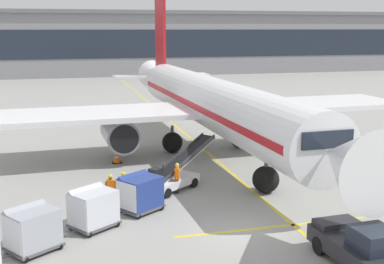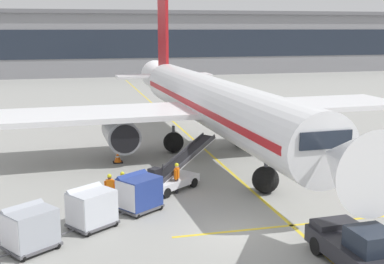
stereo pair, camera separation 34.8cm
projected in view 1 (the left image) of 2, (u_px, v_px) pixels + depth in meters
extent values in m
plane|color=gray|center=(237.00, 232.00, 22.76)|extent=(600.00, 600.00, 0.00)
cylinder|color=white|center=(214.00, 103.00, 35.87)|extent=(4.76, 30.15, 3.60)
cube|color=red|center=(214.00, 103.00, 35.87)|extent=(4.75, 28.95, 0.43)
cone|color=white|center=(351.00, 162.00, 20.12)|extent=(3.56, 3.73, 3.42)
cone|color=white|center=(158.00, 77.00, 52.59)|extent=(3.28, 5.87, 3.06)
cube|color=white|center=(103.00, 114.00, 34.47)|extent=(14.49, 6.55, 0.36)
cylinder|color=#93969E|center=(120.00, 133.00, 34.47)|extent=(2.38, 3.99, 2.23)
cylinder|color=black|center=(124.00, 139.00, 32.59)|extent=(1.90, 0.19, 1.90)
cube|color=white|center=(305.00, 104.00, 38.91)|extent=(14.49, 6.55, 0.36)
cylinder|color=#93969E|center=(296.00, 123.00, 38.31)|extent=(2.38, 3.99, 2.23)
cylinder|color=black|center=(309.00, 128.00, 36.43)|extent=(1.90, 0.19, 1.90)
cube|color=red|center=(160.00, 29.00, 50.23)|extent=(0.42, 3.61, 9.01)
cube|color=white|center=(161.00, 75.00, 50.92)|extent=(9.79, 2.78, 0.20)
cube|color=#1E2633|center=(319.00, 136.00, 22.37)|extent=(2.58, 1.72, 0.79)
cylinder|color=#47474C|center=(266.00, 169.00, 27.93)|extent=(0.22, 0.22, 1.25)
sphere|color=black|center=(266.00, 179.00, 28.05)|extent=(1.53, 1.53, 1.53)
cylinder|color=#47474C|center=(172.00, 134.00, 37.02)|extent=(0.22, 0.22, 1.25)
sphere|color=black|center=(172.00, 142.00, 37.14)|extent=(1.53, 1.53, 1.53)
cylinder|color=#47474C|center=(240.00, 130.00, 38.54)|extent=(0.22, 0.22, 1.25)
sphere|color=black|center=(240.00, 138.00, 38.67)|extent=(1.53, 1.53, 1.53)
cube|color=silver|center=(171.00, 181.00, 28.56)|extent=(3.67, 3.33, 0.44)
cube|color=black|center=(155.00, 174.00, 27.94)|extent=(0.82, 0.81, 0.70)
cylinder|color=#333338|center=(163.00, 171.00, 28.45)|extent=(0.08, 0.08, 0.80)
cube|color=silver|center=(185.00, 158.00, 29.30)|extent=(4.48, 3.71, 1.92)
cube|color=black|center=(185.00, 157.00, 29.28)|extent=(4.28, 3.52, 1.78)
cube|color=#333338|center=(190.00, 158.00, 29.01)|extent=(3.91, 3.00, 1.96)
cube|color=#333338|center=(179.00, 155.00, 29.54)|extent=(3.91, 3.00, 1.96)
cylinder|color=black|center=(194.00, 183.00, 29.08)|extent=(0.57, 0.50, 0.56)
cylinder|color=black|center=(174.00, 178.00, 29.96)|extent=(0.57, 0.50, 0.56)
cylinder|color=black|center=(167.00, 193.00, 27.24)|extent=(0.57, 0.50, 0.56)
cylinder|color=black|center=(147.00, 188.00, 28.13)|extent=(0.57, 0.50, 0.56)
cube|color=#515156|center=(141.00, 207.00, 25.29)|extent=(2.56, 2.45, 0.12)
cylinder|color=#4C4C51|center=(121.00, 215.00, 24.29)|extent=(0.62, 0.46, 0.07)
cube|color=navy|center=(140.00, 192.00, 25.13)|extent=(2.42, 2.31, 1.50)
cube|color=navy|center=(135.00, 180.00, 25.28)|extent=(1.99, 1.73, 0.74)
cube|color=silver|center=(126.00, 197.00, 24.41)|extent=(0.84, 1.20, 1.38)
sphere|color=black|center=(120.00, 209.00, 25.14)|extent=(0.30, 0.30, 0.30)
sphere|color=black|center=(139.00, 216.00, 24.28)|extent=(0.30, 0.30, 0.30)
sphere|color=black|center=(143.00, 201.00, 26.33)|extent=(0.30, 0.30, 0.30)
sphere|color=black|center=(161.00, 207.00, 25.46)|extent=(0.30, 0.30, 0.30)
cube|color=#515156|center=(94.00, 224.00, 23.15)|extent=(2.56, 2.45, 0.12)
cylinder|color=#4C4C51|center=(70.00, 233.00, 22.15)|extent=(0.62, 0.46, 0.07)
cube|color=silver|center=(93.00, 207.00, 22.98)|extent=(2.42, 2.31, 1.50)
cube|color=silver|center=(87.00, 194.00, 23.14)|extent=(1.99, 1.73, 0.74)
cube|color=silver|center=(76.00, 213.00, 22.27)|extent=(0.84, 1.20, 1.38)
sphere|color=black|center=(71.00, 226.00, 23.00)|extent=(0.30, 0.30, 0.30)
sphere|color=black|center=(89.00, 234.00, 22.13)|extent=(0.30, 0.30, 0.30)
sphere|color=black|center=(98.00, 217.00, 24.19)|extent=(0.30, 0.30, 0.30)
sphere|color=black|center=(117.00, 224.00, 23.32)|extent=(0.30, 0.30, 0.30)
cube|color=#515156|center=(34.00, 246.00, 20.76)|extent=(2.56, 2.45, 0.12)
cylinder|color=#4C4C51|center=(4.00, 258.00, 19.76)|extent=(0.62, 0.46, 0.07)
cube|color=#9EA3AD|center=(33.00, 228.00, 20.59)|extent=(2.42, 2.31, 1.50)
cube|color=#9EA3AD|center=(26.00, 214.00, 20.75)|extent=(1.99, 1.73, 0.74)
cube|color=silver|center=(11.00, 235.00, 19.88)|extent=(0.84, 1.20, 1.38)
sphere|color=black|center=(8.00, 249.00, 20.61)|extent=(0.30, 0.30, 0.30)
sphere|color=black|center=(26.00, 259.00, 19.74)|extent=(0.30, 0.30, 0.30)
sphere|color=black|center=(42.00, 237.00, 21.80)|extent=(0.30, 0.30, 0.30)
sphere|color=black|center=(60.00, 246.00, 20.93)|extent=(0.30, 0.30, 0.30)
cube|color=#232328|center=(360.00, 249.00, 19.38)|extent=(2.33, 4.50, 0.70)
cube|color=#1E2633|center=(374.00, 239.00, 18.51)|extent=(1.55, 1.61, 0.80)
cube|color=#28282D|center=(336.00, 223.00, 20.82)|extent=(1.83, 1.06, 0.24)
cylinder|color=black|center=(358.00, 240.00, 20.99)|extent=(0.32, 0.77, 0.76)
cylinder|color=black|center=(320.00, 245.00, 20.44)|extent=(0.32, 0.77, 0.76)
cylinder|color=black|center=(177.00, 186.00, 27.95)|extent=(0.15, 0.15, 0.86)
cylinder|color=black|center=(178.00, 185.00, 28.12)|extent=(0.15, 0.15, 0.86)
cube|color=orange|center=(177.00, 173.00, 27.89)|extent=(0.38, 0.45, 0.58)
cube|color=white|center=(175.00, 173.00, 27.91)|extent=(0.15, 0.31, 0.08)
sphere|color=beige|center=(177.00, 166.00, 27.80)|extent=(0.21, 0.21, 0.21)
sphere|color=yellow|center=(177.00, 165.00, 27.79)|extent=(0.23, 0.23, 0.23)
cylinder|color=orange|center=(176.00, 175.00, 27.66)|extent=(0.09, 0.09, 0.56)
cylinder|color=orange|center=(178.00, 173.00, 28.13)|extent=(0.09, 0.09, 0.56)
cylinder|color=#333847|center=(124.00, 196.00, 26.24)|extent=(0.15, 0.15, 0.86)
cylinder|color=#333847|center=(123.00, 195.00, 26.41)|extent=(0.15, 0.15, 0.86)
cube|color=yellow|center=(123.00, 183.00, 26.18)|extent=(0.29, 0.41, 0.58)
cube|color=white|center=(121.00, 183.00, 26.13)|extent=(0.06, 0.34, 0.08)
sphere|color=beige|center=(123.00, 175.00, 26.09)|extent=(0.21, 0.21, 0.21)
sphere|color=yellow|center=(123.00, 174.00, 26.08)|extent=(0.23, 0.23, 0.23)
cylinder|color=yellow|center=(125.00, 185.00, 25.97)|extent=(0.09, 0.09, 0.56)
cylinder|color=yellow|center=(122.00, 182.00, 26.40)|extent=(0.09, 0.09, 0.56)
cylinder|color=#514C42|center=(109.00, 199.00, 25.88)|extent=(0.15, 0.15, 0.86)
cylinder|color=#514C42|center=(113.00, 198.00, 25.93)|extent=(0.15, 0.15, 0.86)
cube|color=orange|center=(111.00, 185.00, 25.76)|extent=(0.39, 0.26, 0.58)
cube|color=white|center=(110.00, 185.00, 25.88)|extent=(0.34, 0.03, 0.08)
sphere|color=brown|center=(110.00, 178.00, 25.68)|extent=(0.21, 0.21, 0.21)
sphere|color=yellow|center=(110.00, 176.00, 25.66)|extent=(0.23, 0.23, 0.23)
cylinder|color=orange|center=(106.00, 187.00, 25.70)|extent=(0.09, 0.09, 0.56)
cylinder|color=orange|center=(115.00, 186.00, 25.84)|extent=(0.09, 0.09, 0.56)
cube|color=black|center=(117.00, 162.00, 34.41)|extent=(0.66, 0.66, 0.05)
cone|color=orange|center=(117.00, 157.00, 34.33)|extent=(0.53, 0.53, 0.69)
cylinder|color=white|center=(117.00, 157.00, 34.33)|extent=(0.29, 0.29, 0.08)
cube|color=yellow|center=(210.00, 155.00, 36.59)|extent=(0.20, 110.00, 0.01)
cube|color=yellow|center=(298.00, 224.00, 23.61)|extent=(12.00, 0.20, 0.01)
cube|color=gray|center=(90.00, 44.00, 102.19)|extent=(137.42, 21.21, 11.73)
cube|color=#1E2633|center=(94.00, 44.00, 92.03)|extent=(133.29, 0.10, 5.28)
cube|color=slate|center=(90.00, 13.00, 98.91)|extent=(136.04, 18.03, 0.70)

